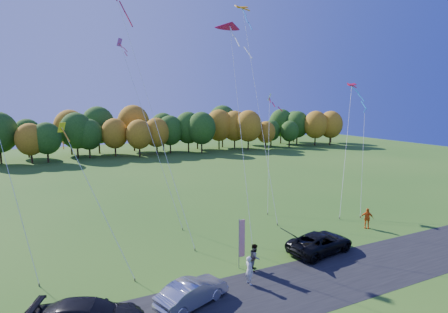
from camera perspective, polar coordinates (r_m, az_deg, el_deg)
name	(u,v)px	position (r m, az deg, el deg)	size (l,w,h in m)	color
ground	(259,262)	(26.87, 5.71, -16.77)	(160.00, 160.00, 0.00)	#245616
asphalt_strip	(292,288)	(23.93, 10.96, -20.31)	(90.00, 6.00, 0.01)	black
tree_line	(127,157)	(77.62, -15.63, -0.06)	(116.00, 12.00, 10.00)	#1E4711
black_suv	(320,242)	(29.01, 15.45, -13.37)	(2.60, 5.65, 1.57)	black
silver_sedan	(192,292)	(21.70, -5.23, -21.21)	(1.57, 4.50, 1.48)	#B0B0B5
person_tailgate_a	(249,270)	(23.61, 4.13, -18.02)	(0.68, 0.45, 1.88)	silver
person_tailgate_b	(255,257)	(25.39, 5.07, -16.02)	(0.91, 0.71, 1.87)	gray
person_east	(367,218)	(35.46, 22.31, -9.30)	(1.12, 0.47, 1.91)	#DA5A14
feather_flag	(241,238)	(25.11, 2.83, -13.16)	(0.48, 0.07, 3.61)	#999999
kite_delta_blue	(150,105)	(30.91, -12.00, 8.24)	(5.21, 11.99, 23.65)	#4C3F33
kite_parafoil_orange	(257,101)	(38.77, 5.49, 8.99)	(5.19, 14.12, 23.80)	#4C3F33
kite_delta_red	(240,119)	(32.26, 2.55, 6.18)	(4.31, 11.16, 20.94)	#4C3F33
kite_parafoil_rainbow	(346,145)	(41.02, 19.36, 1.83)	(9.25, 7.52, 14.23)	#4C3F33
kite_diamond_yellow	(96,198)	(26.27, -20.24, -6.32)	(4.33, 7.76, 10.49)	#4C3F33
kite_diamond_green	(14,192)	(26.64, -31.09, -4.96)	(2.72, 4.63, 11.90)	#4C3F33
kite_diamond_white	(269,151)	(39.60, 7.31, 0.98)	(4.96, 7.42, 13.06)	#4C3F33
kite_diamond_pink	(150,132)	(34.04, -12.03, 4.00)	(4.36, 8.12, 18.21)	#4C3F33
kite_diamond_blue_low	(363,162)	(39.41, 21.69, -0.77)	(3.67, 3.72, 11.24)	#4C3F33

